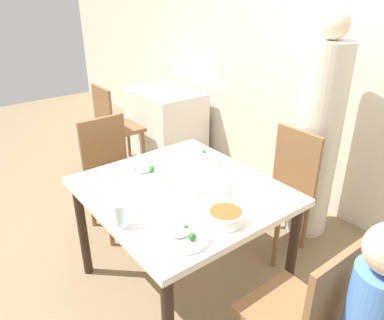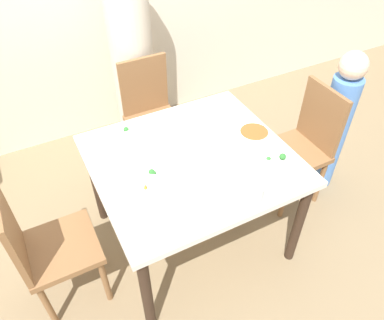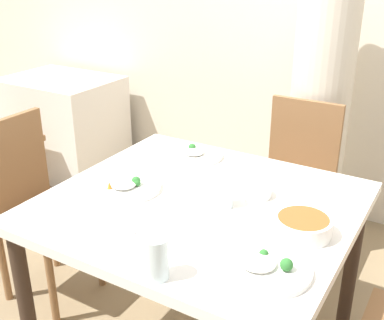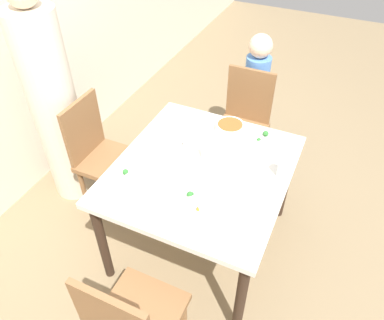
# 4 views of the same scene
# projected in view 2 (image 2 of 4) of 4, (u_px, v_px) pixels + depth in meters

# --- Properties ---
(ground_plane) EXTENTS (10.00, 10.00, 0.00)m
(ground_plane) POSITION_uv_depth(u_px,v_px,m) (192.00, 235.00, 2.67)
(ground_plane) COLOR #847051
(dining_table) EXTENTS (1.13, 1.03, 0.75)m
(dining_table) POSITION_uv_depth(u_px,v_px,m) (192.00, 168.00, 2.23)
(dining_table) COLOR silver
(dining_table) RESTS_ON ground_plane
(chair_adult_spot) EXTENTS (0.40, 0.40, 0.91)m
(chair_adult_spot) POSITION_uv_depth(u_px,v_px,m) (151.00, 113.00, 2.93)
(chair_adult_spot) COLOR brown
(chair_adult_spot) RESTS_ON ground_plane
(chair_child_spot) EXTENTS (0.40, 0.40, 0.91)m
(chair_child_spot) POSITION_uv_depth(u_px,v_px,m) (303.00, 143.00, 2.66)
(chair_child_spot) COLOR brown
(chair_child_spot) RESTS_ON ground_plane
(chair_empty_left) EXTENTS (0.40, 0.40, 0.91)m
(chair_empty_left) POSITION_uv_depth(u_px,v_px,m) (45.00, 247.00, 2.02)
(chair_empty_left) COLOR brown
(chair_empty_left) RESTS_ON ground_plane
(person_adult) EXTENTS (0.33, 0.33, 1.70)m
(person_adult) POSITION_uv_depth(u_px,v_px,m) (132.00, 60.00, 2.95)
(person_adult) COLOR beige
(person_adult) RESTS_ON ground_plane
(person_child) EXTENTS (0.20, 0.20, 1.13)m
(person_child) POSITION_uv_depth(u_px,v_px,m) (334.00, 126.00, 2.71)
(person_child) COLOR #5184D1
(person_child) RESTS_ON ground_plane
(bowl_curry) EXTENTS (0.19, 0.19, 0.06)m
(bowl_curry) POSITION_uv_depth(u_px,v_px,m) (254.00, 135.00, 2.27)
(bowl_curry) COLOR white
(bowl_curry) RESTS_ON dining_table
(plate_rice_adult) EXTENTS (0.22, 0.22, 0.05)m
(plate_rice_adult) POSITION_uv_depth(u_px,v_px,m) (134.00, 132.00, 2.32)
(plate_rice_adult) COLOR white
(plate_rice_adult) RESTS_ON dining_table
(plate_rice_child) EXTENTS (0.27, 0.27, 0.05)m
(plate_rice_child) POSITION_uv_depth(u_px,v_px,m) (149.00, 180.00, 2.02)
(plate_rice_child) COLOR white
(plate_rice_child) RESTS_ON dining_table
(plate_noodles) EXTENTS (0.26, 0.26, 0.06)m
(plate_noodles) POSITION_uv_depth(u_px,v_px,m) (275.00, 164.00, 2.11)
(plate_noodles) COLOR white
(plate_noodles) RESTS_ON dining_table
(bowl_rice_small) EXTENTS (0.12, 0.12, 0.04)m
(bowl_rice_small) POSITION_uv_depth(u_px,v_px,m) (205.00, 132.00, 2.31)
(bowl_rice_small) COLOR white
(bowl_rice_small) RESTS_ON dining_table
(glass_water_tall) EXTENTS (0.07, 0.07, 0.10)m
(glass_water_tall) POSITION_uv_depth(u_px,v_px,m) (206.00, 145.00, 2.18)
(glass_water_tall) COLOR silver
(glass_water_tall) RESTS_ON dining_table
(glass_water_short) EXTENTS (0.07, 0.07, 0.13)m
(glass_water_short) POSITION_uv_depth(u_px,v_px,m) (257.00, 195.00, 1.86)
(glass_water_short) COLOR silver
(glass_water_short) RESTS_ON dining_table
(napkin_folded) EXTENTS (0.14, 0.14, 0.01)m
(napkin_folded) POSITION_uv_depth(u_px,v_px,m) (119.00, 162.00, 2.14)
(napkin_folded) COLOR white
(napkin_folded) RESTS_ON dining_table
(fork_steel) EXTENTS (0.18, 0.07, 0.01)m
(fork_steel) POSITION_uv_depth(u_px,v_px,m) (180.00, 151.00, 2.21)
(fork_steel) COLOR silver
(fork_steel) RESTS_ON dining_table
(spoon_steel) EXTENTS (0.17, 0.09, 0.01)m
(spoon_steel) POSITION_uv_depth(u_px,v_px,m) (197.00, 207.00, 1.89)
(spoon_steel) COLOR silver
(spoon_steel) RESTS_ON dining_table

